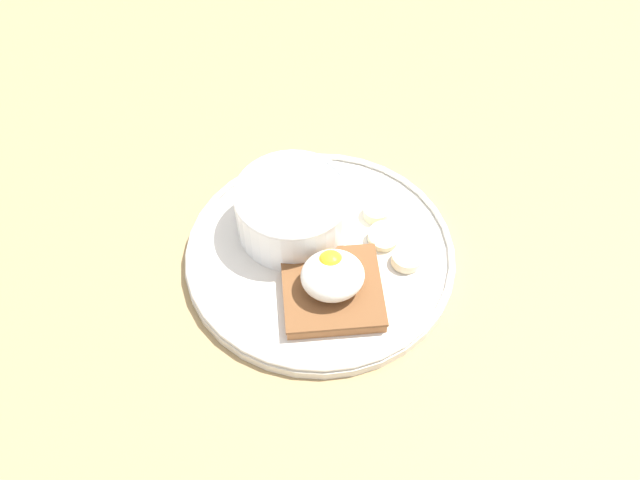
% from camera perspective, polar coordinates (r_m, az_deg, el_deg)
% --- Properties ---
extents(ground_plane, '(1.20, 1.20, 0.02)m').
position_cam_1_polar(ground_plane, '(0.72, -0.00, -1.95)').
color(ground_plane, '#9D8154').
rests_on(ground_plane, ground).
extents(plate, '(0.27, 0.27, 0.02)m').
position_cam_1_polar(plate, '(0.70, -0.00, -1.10)').
color(plate, silver).
rests_on(plate, ground_plane).
extents(oatmeal_bowl, '(0.11, 0.11, 0.06)m').
position_cam_1_polar(oatmeal_bowl, '(0.70, -2.19, 2.49)').
color(oatmeal_bowl, white).
rests_on(oatmeal_bowl, plate).
extents(toast_slice, '(0.10, 0.10, 0.01)m').
position_cam_1_polar(toast_slice, '(0.67, 1.15, -3.99)').
color(toast_slice, brown).
rests_on(toast_slice, plate).
extents(poached_egg, '(0.06, 0.09, 0.04)m').
position_cam_1_polar(poached_egg, '(0.65, 1.16, -2.69)').
color(poached_egg, white).
rests_on(poached_egg, toast_slice).
extents(banana_slice_front, '(0.03, 0.03, 0.02)m').
position_cam_1_polar(banana_slice_front, '(0.71, 5.06, 0.39)').
color(banana_slice_front, '#F4EDBD').
rests_on(banana_slice_front, plate).
extents(banana_slice_left, '(0.04, 0.04, 0.01)m').
position_cam_1_polar(banana_slice_left, '(0.69, 6.90, -1.58)').
color(banana_slice_left, beige).
rests_on(banana_slice_left, plate).
extents(banana_slice_back, '(0.04, 0.04, 0.01)m').
position_cam_1_polar(banana_slice_back, '(0.73, 4.56, 2.27)').
color(banana_slice_back, '#F5EBB5').
rests_on(banana_slice_back, plate).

